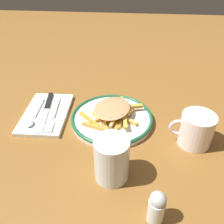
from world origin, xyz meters
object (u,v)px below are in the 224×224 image
at_px(plate, 112,118).
at_px(napkin, 46,114).
at_px(knife, 47,108).
at_px(salt_shaker, 157,207).
at_px(fries_heap, 114,112).
at_px(spoon, 34,117).
at_px(water_glass, 112,159).
at_px(fork, 54,114).
at_px(coffee_mug, 196,130).

height_order(plate, napkin, plate).
height_order(knife, salt_shaker, salt_shaker).
bearing_deg(fries_heap, knife, -8.11).
xyz_separation_m(spoon, water_glass, (-0.26, 0.19, 0.04)).
xyz_separation_m(fries_heap, water_glass, (-0.01, 0.21, 0.02)).
bearing_deg(spoon, fork, -157.79).
bearing_deg(knife, coffee_mug, 166.72).
bearing_deg(napkin, coffee_mug, 168.96).
relative_size(napkin, fork, 1.23).
relative_size(plate, napkin, 1.15).
distance_m(fork, spoon, 0.06).
bearing_deg(coffee_mug, salt_shaker, 63.67).
relative_size(napkin, salt_shaker, 2.65).
bearing_deg(knife, water_glass, 134.16).
bearing_deg(plate, knife, -8.23).
xyz_separation_m(knife, water_glass, (-0.23, 0.24, 0.04)).
bearing_deg(napkin, knife, -82.52).
xyz_separation_m(spoon, coffee_mug, (-0.47, 0.05, 0.03)).
distance_m(fork, coffee_mug, 0.42).
height_order(spoon, water_glass, water_glass).
distance_m(knife, coffee_mug, 0.46).
xyz_separation_m(fries_heap, spoon, (0.24, 0.02, -0.02)).
bearing_deg(salt_shaker, spoon, -39.10).
bearing_deg(napkin, plate, 176.68).
distance_m(knife, salt_shaker, 0.47).
xyz_separation_m(fries_heap, coffee_mug, (-0.23, 0.07, 0.01)).
bearing_deg(salt_shaker, napkin, -44.58).
relative_size(fork, knife, 0.84).
height_order(knife, water_glass, water_glass).
bearing_deg(plate, salt_shaker, 110.33).
bearing_deg(fork, coffee_mug, 169.83).
xyz_separation_m(napkin, knife, (0.00, -0.02, 0.01)).
distance_m(napkin, water_glass, 0.32).
bearing_deg(napkin, salt_shaker, 135.42).
xyz_separation_m(fork, spoon, (0.06, 0.02, 0.00)).
bearing_deg(fries_heap, fork, -0.11).
xyz_separation_m(fork, knife, (0.03, -0.03, 0.00)).
distance_m(plate, salt_shaker, 0.33).
bearing_deg(spoon, salt_shaker, 140.90).
distance_m(water_glass, coffee_mug, 0.25).
bearing_deg(coffee_mug, fork, -10.17).
relative_size(spoon, water_glass, 1.38).
bearing_deg(fork, salt_shaker, 133.85).
relative_size(water_glass, coffee_mug, 0.94).
distance_m(fries_heap, knife, 0.22).
distance_m(plate, knife, 0.22).
relative_size(fries_heap, napkin, 0.91).
distance_m(spoon, water_glass, 0.32).
height_order(spoon, salt_shaker, salt_shaker).
bearing_deg(coffee_mug, water_glass, 32.15).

